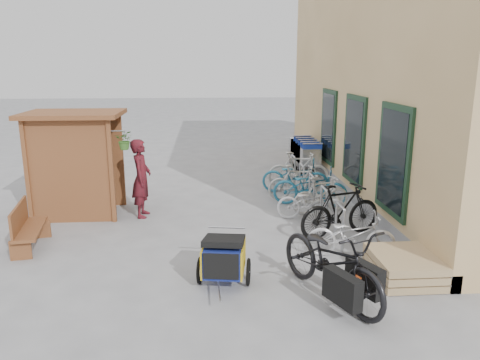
{
  "coord_description": "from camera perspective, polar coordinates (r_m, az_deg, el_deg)",
  "views": [
    {
      "loc": [
        -0.23,
        -8.3,
        3.47
      ],
      "look_at": [
        0.5,
        1.5,
        1.0
      ],
      "focal_mm": 35.0,
      "sensor_mm": 36.0,
      "label": 1
    }
  ],
  "objects": [
    {
      "name": "bench",
      "position": [
        9.83,
        -24.62,
        -5.16
      ],
      "size": [
        0.63,
        1.42,
        0.87
      ],
      "rotation": [
        0.0,
        0.0,
        0.16
      ],
      "color": "brown",
      "rests_on": "ground"
    },
    {
      "name": "bike_1",
      "position": [
        9.74,
        12.18,
        -3.63
      ],
      "size": [
        1.92,
        1.07,
        1.11
      ],
      "primitive_type": "imported",
      "rotation": [
        0.0,
        0.0,
        1.89
      ],
      "color": "black",
      "rests_on": "ground"
    },
    {
      "name": "bike_7",
      "position": [
        13.36,
        7.13,
        1.24
      ],
      "size": [
        1.77,
        0.67,
        1.04
      ],
      "primitive_type": "imported",
      "rotation": [
        0.0,
        0.0,
        1.47
      ],
      "color": "beige",
      "rests_on": "ground"
    },
    {
      "name": "kiosk",
      "position": [
        11.36,
        -19.79,
        3.55
      ],
      "size": [
        2.49,
        1.65,
        2.4
      ],
      "color": "brown",
      "rests_on": "ground"
    },
    {
      "name": "bike_5",
      "position": [
        12.19,
        7.03,
        -0.29
      ],
      "size": [
        1.54,
        0.44,
        0.92
      ],
      "primitive_type": "imported",
      "rotation": [
        0.0,
        0.0,
        1.57
      ],
      "color": "beige",
      "rests_on": "ground"
    },
    {
      "name": "bike_2",
      "position": [
        10.65,
        8.73,
        -2.75
      ],
      "size": [
        1.65,
        0.94,
        0.82
      ],
      "primitive_type": "imported",
      "rotation": [
        0.0,
        0.0,
        1.3
      ],
      "color": "silver",
      "rests_on": "ground"
    },
    {
      "name": "child_trailer",
      "position": [
        7.57,
        -1.98,
        -9.27
      ],
      "size": [
        0.9,
        1.46,
        0.84
      ],
      "rotation": [
        0.0,
        0.0,
        -0.15
      ],
      "color": "navy",
      "rests_on": "ground"
    },
    {
      "name": "ground",
      "position": [
        9.0,
        -2.5,
        -8.59
      ],
      "size": [
        80.0,
        80.0,
        0.0
      ],
      "primitive_type": "plane",
      "color": "#969698"
    },
    {
      "name": "cargo_bike",
      "position": [
        7.2,
        11.19,
        -9.74
      ],
      "size": [
        1.67,
        2.41,
        1.2
      ],
      "rotation": [
        0.0,
        0.0,
        0.43
      ],
      "color": "black",
      "rests_on": "ground"
    },
    {
      "name": "building",
      "position": [
        14.46,
        24.11,
        13.01
      ],
      "size": [
        6.07,
        13.0,
        7.0
      ],
      "color": "#DAB67D",
      "rests_on": "ground"
    },
    {
      "name": "bike_4",
      "position": [
        11.73,
        8.54,
        -0.8
      ],
      "size": [
        1.94,
        1.08,
        0.97
      ],
      "primitive_type": "imported",
      "rotation": [
        0.0,
        0.0,
        1.32
      ],
      "color": "#226A8B",
      "rests_on": "ground"
    },
    {
      "name": "bike_6",
      "position": [
        12.81,
        6.75,
        0.48
      ],
      "size": [
        1.9,
        1.05,
        0.95
      ],
      "primitive_type": "imported",
      "rotation": [
        0.0,
        0.0,
        1.33
      ],
      "color": "#226A8B",
      "rests_on": "ground"
    },
    {
      "name": "person_kiosk",
      "position": [
        10.92,
        -11.93,
        0.2
      ],
      "size": [
        0.47,
        0.68,
        1.81
      ],
      "primitive_type": "imported",
      "rotation": [
        0.0,
        0.0,
        1.52
      ],
      "color": "maroon",
      "rests_on": "ground"
    },
    {
      "name": "bike_0",
      "position": [
        8.81,
        13.39,
        -6.54
      ],
      "size": [
        1.68,
        0.82,
        0.84
      ],
      "primitive_type": "imported",
      "rotation": [
        0.0,
        0.0,
        1.4
      ],
      "color": "silver",
      "rests_on": "ground"
    },
    {
      "name": "bike_rack",
      "position": [
        11.39,
        8.73,
        -1.1
      ],
      "size": [
        0.05,
        5.35,
        0.86
      ],
      "color": "#A5A8AD",
      "rests_on": "ground"
    },
    {
      "name": "shopping_carts",
      "position": [
        15.57,
        7.8,
        3.55
      ],
      "size": [
        0.62,
        2.47,
        1.12
      ],
      "color": "silver",
      "rests_on": "ground"
    },
    {
      "name": "pallet_stack",
      "position": [
        8.29,
        19.37,
        -9.91
      ],
      "size": [
        1.0,
        1.2,
        0.4
      ],
      "color": "tan",
      "rests_on": "ground"
    },
    {
      "name": "bike_3",
      "position": [
        11.19,
        9.88,
        -1.78
      ],
      "size": [
        1.55,
        0.83,
        0.89
      ],
      "primitive_type": "imported",
      "rotation": [
        0.0,
        0.0,
        1.86
      ],
      "color": "beige",
      "rests_on": "ground"
    }
  ]
}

